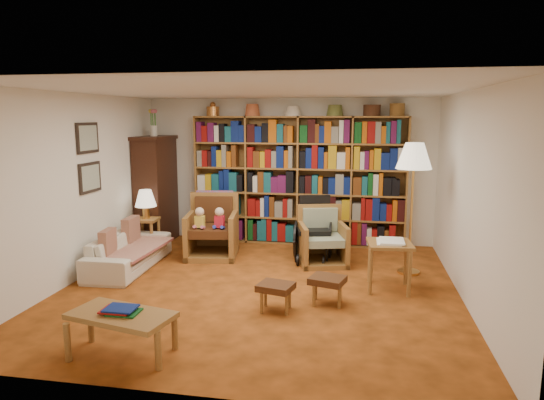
% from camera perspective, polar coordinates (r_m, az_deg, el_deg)
% --- Properties ---
extents(floor, '(5.00, 5.00, 0.00)m').
position_cam_1_polar(floor, '(6.37, -1.44, -10.31)').
color(floor, '#B4561B').
rests_on(floor, ground).
extents(ceiling, '(5.00, 5.00, 0.00)m').
position_cam_1_polar(ceiling, '(5.99, -1.55, 12.76)').
color(ceiling, silver).
rests_on(ceiling, wall_back).
extents(wall_back, '(5.00, 0.00, 5.00)m').
position_cam_1_polar(wall_back, '(8.50, 1.92, 3.44)').
color(wall_back, white).
rests_on(wall_back, floor).
extents(wall_front, '(5.00, 0.00, 5.00)m').
position_cam_1_polar(wall_front, '(3.69, -9.38, -5.07)').
color(wall_front, white).
rests_on(wall_front, floor).
extents(wall_left, '(0.00, 5.00, 5.00)m').
position_cam_1_polar(wall_left, '(7.00, -21.97, 1.36)').
color(wall_left, white).
rests_on(wall_left, floor).
extents(wall_right, '(0.00, 5.00, 5.00)m').
position_cam_1_polar(wall_right, '(6.07, 22.28, 0.15)').
color(wall_right, white).
rests_on(wall_right, floor).
extents(bookshelf, '(3.60, 0.30, 2.42)m').
position_cam_1_polar(bookshelf, '(8.32, 3.11, 2.73)').
color(bookshelf, olive).
rests_on(bookshelf, floor).
extents(curio_cabinet, '(0.50, 0.95, 2.40)m').
position_cam_1_polar(curio_cabinet, '(8.68, -13.49, 1.33)').
color(curio_cabinet, '#321A0D').
rests_on(curio_cabinet, floor).
extents(framed_pictures, '(0.03, 0.52, 0.97)m').
position_cam_1_polar(framed_pictures, '(7.20, -20.75, 4.66)').
color(framed_pictures, black).
rests_on(framed_pictures, wall_left).
extents(sofa, '(1.74, 0.73, 0.50)m').
position_cam_1_polar(sofa, '(7.40, -16.47, -5.81)').
color(sofa, beige).
rests_on(sofa, floor).
extents(sofa_throw, '(0.77, 1.37, 0.04)m').
position_cam_1_polar(sofa_throw, '(7.37, -16.14, -5.47)').
color(sofa_throw, beige).
rests_on(sofa_throw, sofa).
extents(cushion_left, '(0.14, 0.41, 0.40)m').
position_cam_1_polar(cushion_left, '(7.71, -16.25, -3.64)').
color(cushion_left, maroon).
rests_on(cushion_left, sofa).
extents(cushion_right, '(0.16, 0.38, 0.37)m').
position_cam_1_polar(cushion_right, '(7.11, -18.75, -4.90)').
color(cushion_right, maroon).
rests_on(cushion_right, sofa).
extents(side_table_lamp, '(0.38, 0.38, 0.56)m').
position_cam_1_polar(side_table_lamp, '(8.15, -14.51, -3.23)').
color(side_table_lamp, olive).
rests_on(side_table_lamp, floor).
extents(table_lamp, '(0.34, 0.34, 0.47)m').
position_cam_1_polar(table_lamp, '(8.05, -14.65, 0.09)').
color(table_lamp, gold).
rests_on(table_lamp, side_table_lamp).
extents(armchair_leather, '(0.90, 0.94, 0.99)m').
position_cam_1_polar(armchair_leather, '(7.80, -6.86, -3.53)').
color(armchair_leather, olive).
rests_on(armchair_leather, floor).
extents(armchair_sage, '(0.86, 0.87, 0.85)m').
position_cam_1_polar(armchair_sage, '(7.41, 6.04, -4.85)').
color(armchair_sage, olive).
rests_on(armchair_sage, floor).
extents(wheelchair, '(0.58, 0.79, 0.98)m').
position_cam_1_polar(wheelchair, '(7.53, 4.90, -3.63)').
color(wheelchair, black).
rests_on(wheelchair, floor).
extents(floor_lamp, '(0.49, 0.49, 1.84)m').
position_cam_1_polar(floor_lamp, '(6.90, 16.35, 4.39)').
color(floor_lamp, gold).
rests_on(floor_lamp, floor).
extents(side_table_papers, '(0.59, 0.59, 0.65)m').
position_cam_1_polar(side_table_papers, '(6.35, 13.66, -5.74)').
color(side_table_papers, olive).
rests_on(side_table_papers, floor).
extents(footstool_a, '(0.45, 0.40, 0.32)m').
position_cam_1_polar(footstool_a, '(5.58, 0.45, -10.39)').
color(footstool_a, '#532D16').
rests_on(footstool_a, floor).
extents(footstool_b, '(0.47, 0.43, 0.33)m').
position_cam_1_polar(footstool_b, '(5.81, 6.54, -9.55)').
color(footstool_b, '#532D16').
rests_on(footstool_b, floor).
extents(coffee_table, '(1.04, 0.68, 0.47)m').
position_cam_1_polar(coffee_table, '(4.78, -17.30, -13.17)').
color(coffee_table, olive).
rests_on(coffee_table, floor).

